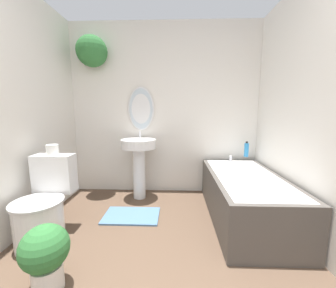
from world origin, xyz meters
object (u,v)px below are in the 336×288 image
shampoo_bottle (246,150)px  potted_plant (45,254)px  pedestal_sink (139,156)px  toilet_paper_roll (52,150)px  bathtub (245,196)px  toilet (44,208)px

shampoo_bottle → potted_plant: 2.45m
pedestal_sink → toilet_paper_roll: pedestal_sink is taller
bathtub → potted_plant: size_ratio=3.27×
shampoo_bottle → potted_plant: shampoo_bottle is taller
pedestal_sink → shampoo_bottle: 1.46m
pedestal_sink → bathtub: bearing=-22.4°
toilet_paper_roll → bathtub: bearing=7.3°
toilet → bathtub: bearing=13.1°
shampoo_bottle → toilet_paper_roll: (-2.16, -0.86, 0.14)m
pedestal_sink → potted_plant: (-0.35, -1.51, -0.32)m
bathtub → toilet: bearing=-166.9°
potted_plant → pedestal_sink: bearing=76.9°
pedestal_sink → shampoo_bottle: size_ratio=4.41×
potted_plant → bathtub: bearing=31.6°
shampoo_bottle → toilet: bearing=-153.9°
shampoo_bottle → toilet_paper_roll: toilet_paper_roll is taller
shampoo_bottle → toilet_paper_roll: bearing=-158.4°
toilet → shampoo_bottle: shampoo_bottle is taller
bathtub → shampoo_bottle: bearing=72.1°
toilet_paper_roll → toilet: bearing=-90.0°
pedestal_sink → toilet_paper_roll: bearing=-132.4°
pedestal_sink → toilet_paper_roll: size_ratio=8.31×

